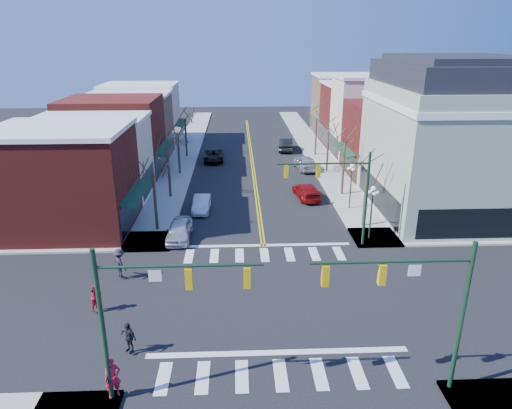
{
  "coord_description": "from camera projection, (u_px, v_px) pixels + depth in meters",
  "views": [
    {
      "loc": [
        -1.86,
        -23.2,
        14.72
      ],
      "look_at": [
        -0.49,
        9.09,
        2.8
      ],
      "focal_mm": 32.0,
      "sensor_mm": 36.0,
      "label": 1
    }
  ],
  "objects": [
    {
      "name": "traffic_mast_near_right",
      "position": [
        421.0,
        298.0,
        18.57
      ],
      "size": [
        6.6,
        0.28,
        7.2
      ],
      "color": "#14331E",
      "rests_on": "ground"
    },
    {
      "name": "bldg_left_brick_b",
      "position": [
        114.0,
        137.0,
        50.61
      ],
      "size": [
        10.0,
        9.0,
        8.5
      ],
      "primitive_type": "cube",
      "color": "maroon",
      "rests_on": "ground"
    },
    {
      "name": "bldg_left_tan",
      "position": [
        130.0,
        126.0,
        58.46
      ],
      "size": [
        10.0,
        7.5,
        7.8
      ],
      "primitive_type": "cube",
      "color": "#8C694D",
      "rests_on": "ground"
    },
    {
      "name": "pedestrian_red_b",
      "position": [
        97.0,
        297.0,
        25.66
      ],
      "size": [
        0.88,
        0.97,
        1.61
      ],
      "primitive_type": "imported",
      "rotation": [
        0.0,
        0.0,
        1.14
      ],
      "color": "#AE1222",
      "rests_on": "sidewalk_left"
    },
    {
      "name": "car_right_far",
      "position": [
        286.0,
        144.0,
        62.51
      ],
      "size": [
        2.31,
        5.34,
        1.71
      ],
      "primitive_type": "imported",
      "rotation": [
        0.0,
        0.0,
        3.04
      ],
      "color": "black",
      "rests_on": "ground"
    },
    {
      "name": "lamppost_midblock",
      "position": [
        351.0,
        178.0,
        40.28
      ],
      "size": [
        0.36,
        0.36,
        4.33
      ],
      "color": "#14331E",
      "rests_on": "ground"
    },
    {
      "name": "car_right_mid",
      "position": [
        305.0,
        163.0,
        53.43
      ],
      "size": [
        2.61,
        5.16,
        1.68
      ],
      "primitive_type": "imported",
      "rotation": [
        0.0,
        0.0,
        3.27
      ],
      "color": "#BCBDC1",
      "rests_on": "ground"
    },
    {
      "name": "bldg_left_brick_a",
      "position": [
        65.0,
        181.0,
        35.93
      ],
      "size": [
        10.0,
        8.5,
        8.0
      ],
      "primitive_type": "cube",
      "color": "maroon",
      "rests_on": "ground"
    },
    {
      "name": "tree_left_b",
      "position": [
        169.0,
        173.0,
        43.52
      ],
      "size": [
        0.24,
        0.24,
        5.04
      ],
      "primitive_type": "cylinder",
      "color": "#382B21",
      "rests_on": "ground"
    },
    {
      "name": "bldg_right_brick_b",
      "position": [
        359.0,
        115.0,
        64.5
      ],
      "size": [
        10.0,
        8.0,
        8.5
      ],
      "primitive_type": "cube",
      "color": "maroon",
      "rests_on": "ground"
    },
    {
      "name": "tree_right_c",
      "position": [
        328.0,
        152.0,
        51.72
      ],
      "size": [
        0.24,
        0.24,
        4.83
      ],
      "primitive_type": "cylinder",
      "color": "#382B21",
      "rests_on": "ground"
    },
    {
      "name": "bldg_right_tan",
      "position": [
        346.0,
        106.0,
        71.91
      ],
      "size": [
        10.0,
        8.0,
        9.0
      ],
      "primitive_type": "cube",
      "color": "#8C694D",
      "rests_on": "ground"
    },
    {
      "name": "tree_left_c",
      "position": [
        179.0,
        155.0,
        51.1
      ],
      "size": [
        0.24,
        0.24,
        4.55
      ],
      "primitive_type": "cylinder",
      "color": "#382B21",
      "rests_on": "ground"
    },
    {
      "name": "lamppost_corner",
      "position": [
        372.0,
        204.0,
        34.19
      ],
      "size": [
        0.36,
        0.36,
        4.33
      ],
      "color": "#14331E",
      "rests_on": "ground"
    },
    {
      "name": "traffic_mast_far_right",
      "position": [
        342.0,
        186.0,
        32.44
      ],
      "size": [
        6.6,
        0.28,
        7.2
      ],
      "color": "#14331E",
      "rests_on": "ground"
    },
    {
      "name": "bldg_left_stucco_a",
      "position": [
        94.0,
        160.0,
        43.28
      ],
      "size": [
        10.0,
        7.0,
        7.5
      ],
      "primitive_type": "cube",
      "color": "beige",
      "rests_on": "ground"
    },
    {
      "name": "tree_right_d",
      "position": [
        316.0,
        137.0,
        59.2
      ],
      "size": [
        0.24,
        0.24,
        4.97
      ],
      "primitive_type": "cylinder",
      "color": "#382B21",
      "rests_on": "ground"
    },
    {
      "name": "car_right_near",
      "position": [
        307.0,
        191.0,
        44.02
      ],
      "size": [
        2.54,
        5.02,
        1.4
      ],
      "primitive_type": "imported",
      "rotation": [
        0.0,
        0.0,
        3.26
      ],
      "color": "maroon",
      "rests_on": "ground"
    },
    {
      "name": "pedestrian_dark_b",
      "position": [
        120.0,
        263.0,
        29.13
      ],
      "size": [
        1.38,
        1.43,
        1.96
      ],
      "primitive_type": "imported",
      "rotation": [
        0.0,
        0.0,
        2.3
      ],
      "color": "black",
      "rests_on": "sidewalk_left"
    },
    {
      "name": "car_left_mid",
      "position": [
        202.0,
        204.0,
        40.8
      ],
      "size": [
        1.52,
        4.1,
        1.34
      ],
      "primitive_type": "imported",
      "rotation": [
        0.0,
        0.0,
        -0.02
      ],
      "color": "silver",
      "rests_on": "ground"
    },
    {
      "name": "bldg_right_brick_a",
      "position": [
        394.0,
        140.0,
        50.29
      ],
      "size": [
        10.0,
        8.5,
        8.0
      ],
      "primitive_type": "cube",
      "color": "maroon",
      "rests_on": "ground"
    },
    {
      "name": "tree_right_b",
      "position": [
        343.0,
        170.0,
        44.17
      ],
      "size": [
        0.24,
        0.24,
        5.18
      ],
      "primitive_type": "cylinder",
      "color": "#382B21",
      "rests_on": "ground"
    },
    {
      "name": "victorian_corner",
      "position": [
        452.0,
        137.0,
        38.86
      ],
      "size": [
        12.25,
        14.25,
        13.3
      ],
      "color": "#97A28C",
      "rests_on": "ground"
    },
    {
      "name": "tree_left_a",
      "position": [
        155.0,
        203.0,
        36.07
      ],
      "size": [
        0.24,
        0.24,
        4.76
      ],
      "primitive_type": "cylinder",
      "color": "#382B21",
      "rests_on": "ground"
    },
    {
      "name": "tree_right_a",
      "position": [
        365.0,
        200.0,
        36.76
      ],
      "size": [
        0.24,
        0.24,
        4.62
      ],
      "primitive_type": "cylinder",
      "color": "#382B21",
      "rests_on": "ground"
    },
    {
      "name": "car_left_far",
      "position": [
        214.0,
        156.0,
        57.12
      ],
      "size": [
        2.47,
        5.17,
        1.42
      ],
      "primitive_type": "imported",
      "rotation": [
        0.0,
        0.0,
        0.02
      ],
      "color": "black",
      "rests_on": "ground"
    },
    {
      "name": "sidewalk_left",
      "position": [
        168.0,
        194.0,
        45.29
      ],
      "size": [
        3.5,
        70.0,
        0.15
      ],
      "primitive_type": "cube",
      "color": "#9E9B93",
      "rests_on": "ground"
    },
    {
      "name": "bldg_right_stucco",
      "position": [
        375.0,
        119.0,
        57.21
      ],
      "size": [
        10.0,
        7.0,
        10.0
      ],
      "primitive_type": "cube",
      "color": "beige",
      "rests_on": "ground"
    },
    {
      "name": "pedestrian_dark_a",
      "position": [
        128.0,
        337.0,
        22.22
      ],
      "size": [
        1.02,
        0.85,
        1.63
      ],
      "primitive_type": "imported",
      "rotation": [
        0.0,
        0.0,
        -0.57
      ],
      "color": "black",
      "rests_on": "sidewalk_left"
    },
    {
      "name": "sidewalk_right",
      "position": [
        343.0,
        191.0,
        45.99
      ],
      "size": [
        3.5,
        70.0,
        0.15
      ],
      "primitive_type": "cube",
      "color": "#9E9B93",
      "rests_on": "ground"
    },
    {
      "name": "traffic_mast_near_left",
      "position": [
        147.0,
        305.0,
        18.13
      ],
      "size": [
        6.6,
        0.28,
        7.2
      ],
      "color": "#14331E",
      "rests_on": "ground"
    },
    {
      "name": "car_left_near",
      "position": [
        179.0,
        230.0,
        35.09
      ],
      "size": [
        1.85,
        4.43,
        1.5
      ],
      "primitive_type": "imported",
      "rotation": [
        0.0,
        0.0,
        -0.02
      ],
      "color": "silver",
      "rests_on": "ground"
    },
    {
      "name": "ground",
      "position": [
        271.0,
        302.0,
        26.92
      ],
      "size": [
        160.0,
        160.0,
        0.0
      ],
      "primitive_type": "plane",
      "color": "black",
      "rests_on": "ground"
    },
    {
      "name": "bldg_left_stucco_b",
      "position": [
        142.0,
        115.0,
        65.66
      ],
      "size": [
        10.0,
        8.0,
        8.2
      ],
      "primitive_type": "cube",
      "color": "beige",
      "rests_on": "ground"
    },
    {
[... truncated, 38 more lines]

